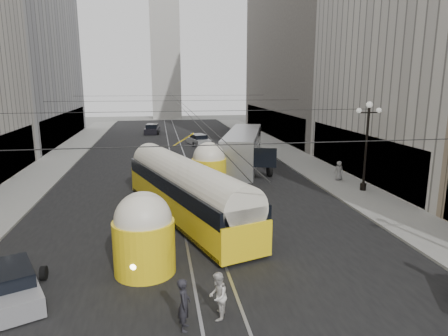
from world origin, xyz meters
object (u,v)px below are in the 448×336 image
object	(u,v)px
city_bus	(243,147)
pedestrian_sidewalk_right	(339,171)
sedan_silver	(10,285)
pedestrian_crossing_b	(218,296)
streetcar	(186,190)
pedestrian_crossing_a	(184,304)

from	to	relation	value
city_bus	pedestrian_sidewalk_right	bearing A→B (deg)	-47.84
city_bus	pedestrian_sidewalk_right	distance (m)	9.47
sedan_silver	pedestrian_sidewalk_right	xyz separation A→B (m)	(19.65, 14.59, 0.33)
pedestrian_crossing_b	streetcar	bearing A→B (deg)	-160.52
pedestrian_crossing_b	pedestrian_sidewalk_right	size ratio (longest dim) A/B	1.08
pedestrian_sidewalk_right	city_bus	bearing A→B (deg)	-48.17
pedestrian_crossing_a	pedestrian_sidewalk_right	xyz separation A→B (m)	(13.46, 17.43, 0.03)
pedestrian_sidewalk_right	streetcar	bearing A→B (deg)	27.60
streetcar	pedestrian_crossing_a	xyz separation A→B (m)	(-0.81, -10.72, -0.85)
pedestrian_crossing_a	pedestrian_sidewalk_right	bearing A→B (deg)	-30.50
streetcar	pedestrian_sidewalk_right	size ratio (longest dim) A/B	10.09
streetcar	pedestrian_sidewalk_right	xyz separation A→B (m)	(12.65, 6.71, -0.82)
sedan_silver	pedestrian_crossing_b	distance (m)	7.74
sedan_silver	pedestrian_sidewalk_right	size ratio (longest dim) A/B	2.89
sedan_silver	pedestrian_crossing_b	world-z (taller)	pedestrian_crossing_b
pedestrian_crossing_b	sedan_silver	bearing A→B (deg)	-90.60
pedestrian_crossing_a	pedestrian_crossing_b	world-z (taller)	pedestrian_crossing_a
streetcar	city_bus	size ratio (longest dim) A/B	1.14
sedan_silver	pedestrian_crossing_b	size ratio (longest dim) A/B	2.67
streetcar	pedestrian_crossing_b	distance (m)	10.34
pedestrian_crossing_a	sedan_silver	bearing A→B (deg)	72.57
streetcar	pedestrian_crossing_a	size ratio (longest dim) A/B	8.70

